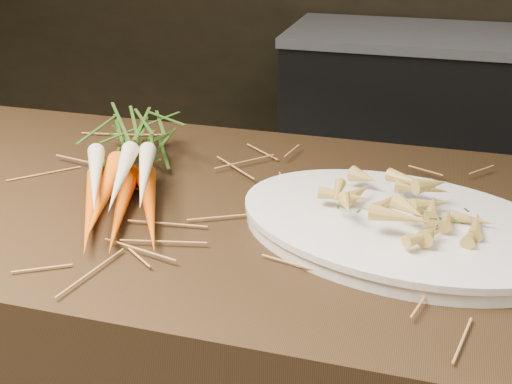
{
  "coord_description": "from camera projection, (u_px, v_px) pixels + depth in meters",
  "views": [
    {
      "loc": [
        0.02,
        -0.6,
        1.36
      ],
      "look_at": [
        -0.22,
        0.23,
        0.96
      ],
      "focal_mm": 45.0,
      "sensor_mm": 36.0,
      "label": 1
    }
  ],
  "objects": [
    {
      "name": "root_veg_bunch",
      "position": [
        127.0,
        156.0,
        1.12
      ],
      "size": [
        0.33,
        0.52,
        0.09
      ],
      "rotation": [
        0.0,
        0.0,
        0.37
      ],
      "color": "#DF4C03",
      "rests_on": "main_counter"
    },
    {
      "name": "serving_platter",
      "position": [
        399.0,
        229.0,
        0.94
      ],
      "size": [
        0.54,
        0.41,
        0.03
      ],
      "primitive_type": null,
      "rotation": [
        0.0,
        0.0,
        -0.21
      ],
      "color": "white",
      "rests_on": "main_counter"
    },
    {
      "name": "straw_bedding",
      "position": [
        408.0,
        219.0,
        0.98
      ],
      "size": [
        1.4,
        0.6,
        0.02
      ],
      "primitive_type": null,
      "color": "#AC763B",
      "rests_on": "main_counter"
    },
    {
      "name": "roasted_veg_heap",
      "position": [
        401.0,
        205.0,
        0.93
      ],
      "size": [
        0.27,
        0.22,
        0.05
      ],
      "primitive_type": null,
      "rotation": [
        0.0,
        0.0,
        -0.21
      ],
      "color": "#B49240",
      "rests_on": "serving_platter"
    },
    {
      "name": "back_counter",
      "position": [
        497.0,
        134.0,
        2.75
      ],
      "size": [
        1.82,
        0.62,
        0.84
      ],
      "color": "black",
      "rests_on": "ground"
    }
  ]
}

